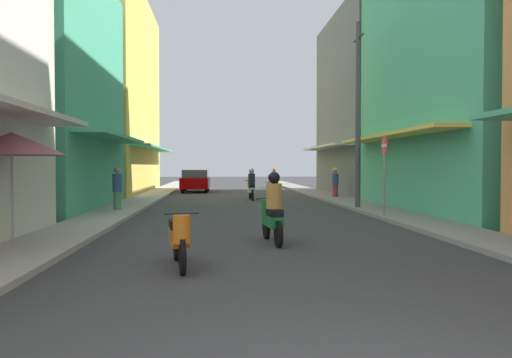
# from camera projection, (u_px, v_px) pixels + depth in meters

# --- Properties ---
(ground_plane) EXTENTS (108.61, 108.61, 0.00)m
(ground_plane) POSITION_uv_depth(u_px,v_px,m) (242.00, 201.00, 23.85)
(ground_plane) COLOR #38383A
(sidewalk_left) EXTENTS (1.64, 57.37, 0.12)m
(sidewalk_left) POSITION_uv_depth(u_px,v_px,m) (141.00, 201.00, 23.48)
(sidewalk_left) COLOR #ADA89E
(sidewalk_left) RESTS_ON ground
(sidewalk_right) EXTENTS (1.64, 57.37, 0.12)m
(sidewalk_right) POSITION_uv_depth(u_px,v_px,m) (340.00, 200.00, 24.21)
(sidewalk_right) COLOR gray
(sidewalk_right) RESTS_ON ground
(building_left_mid) EXTENTS (7.05, 9.06, 9.27)m
(building_left_mid) POSITION_uv_depth(u_px,v_px,m) (20.00, 89.00, 18.81)
(building_left_mid) COLOR #4CB28C
(building_left_mid) RESTS_ON ground
(building_left_far) EXTENTS (7.05, 13.87, 12.29)m
(building_left_far) POSITION_uv_depth(u_px,v_px,m) (98.00, 95.00, 30.90)
(building_left_far) COLOR #EFD159
(building_left_far) RESTS_ON ground
(building_right_far) EXTENTS (7.05, 10.23, 10.54)m
(building_right_far) POSITION_uv_depth(u_px,v_px,m) (384.00, 105.00, 29.09)
(building_right_far) COLOR slate
(building_right_far) RESTS_ON ground
(motorbike_green) EXTENTS (0.55, 1.81, 1.58)m
(motorbike_green) POSITION_uv_depth(u_px,v_px,m) (272.00, 211.00, 10.95)
(motorbike_green) COLOR black
(motorbike_green) RESTS_ON ground
(motorbike_orange) EXTENTS (0.58, 1.80, 0.96)m
(motorbike_orange) POSITION_uv_depth(u_px,v_px,m) (179.00, 238.00, 8.32)
(motorbike_orange) COLOR black
(motorbike_orange) RESTS_ON ground
(motorbike_silver) EXTENTS (0.73, 1.75, 1.58)m
(motorbike_silver) POSITION_uv_depth(u_px,v_px,m) (273.00, 179.00, 37.89)
(motorbike_silver) COLOR black
(motorbike_silver) RESTS_ON ground
(motorbike_white) EXTENTS (0.55, 1.81, 1.58)m
(motorbike_white) POSITION_uv_depth(u_px,v_px,m) (251.00, 186.00, 24.82)
(motorbike_white) COLOR black
(motorbike_white) RESTS_ON ground
(parked_car) EXTENTS (1.82, 4.13, 1.45)m
(parked_car) POSITION_uv_depth(u_px,v_px,m) (196.00, 181.00, 32.40)
(parked_car) COLOR #8C0000
(parked_car) RESTS_ON ground
(pedestrian_crossing) EXTENTS (0.44, 0.44, 1.64)m
(pedestrian_crossing) POSITION_uv_depth(u_px,v_px,m) (335.00, 181.00, 25.39)
(pedestrian_crossing) COLOR #99333F
(pedestrian_crossing) RESTS_ON ground
(pedestrian_midway) EXTENTS (0.34, 0.34, 1.67)m
(pedestrian_midway) POSITION_uv_depth(u_px,v_px,m) (117.00, 190.00, 18.00)
(pedestrian_midway) COLOR #598C59
(pedestrian_midway) RESTS_ON ground
(vendor_umbrella) EXTENTS (2.09, 2.09, 2.37)m
(vendor_umbrella) POSITION_uv_depth(u_px,v_px,m) (11.00, 144.00, 9.73)
(vendor_umbrella) COLOR #99999E
(vendor_umbrella) RESTS_ON ground
(utility_pole) EXTENTS (0.20, 1.20, 7.18)m
(utility_pole) POSITION_uv_depth(u_px,v_px,m) (358.00, 115.00, 18.98)
(utility_pole) COLOR #4C4C4F
(utility_pole) RESTS_ON ground
(street_sign_no_entry) EXTENTS (0.07, 0.60, 2.65)m
(street_sign_no_entry) POSITION_uv_depth(u_px,v_px,m) (384.00, 166.00, 15.69)
(street_sign_no_entry) COLOR gray
(street_sign_no_entry) RESTS_ON ground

